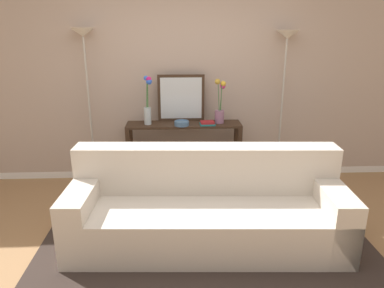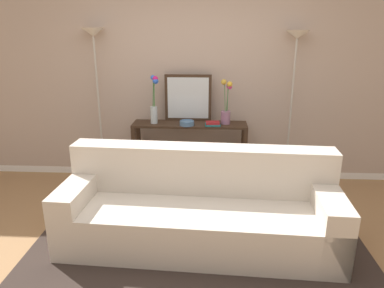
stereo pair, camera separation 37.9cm
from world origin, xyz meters
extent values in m
cube|color=#9E754C|center=(0.00, 0.00, -0.01)|extent=(16.00, 16.00, 0.02)
cube|color=white|center=(0.00, 1.96, 0.04)|extent=(12.00, 0.15, 0.09)
cube|color=#B29E8E|center=(0.00, 1.96, 1.44)|extent=(12.00, 0.14, 2.70)
cube|color=#332823|center=(0.16, 0.14, 0.01)|extent=(3.10, 1.75, 0.01)
cube|color=beige|center=(0.16, 0.24, 0.21)|extent=(2.53, 0.96, 0.42)
cube|color=beige|center=(0.18, 0.53, 0.65)|extent=(2.51, 0.38, 0.46)
cube|color=beige|center=(-0.96, 0.29, 0.30)|extent=(0.28, 0.86, 0.60)
cube|color=beige|center=(1.29, 0.18, 0.30)|extent=(0.28, 0.86, 0.60)
cube|color=#382619|center=(-0.01, 1.62, 0.80)|extent=(1.41, 0.33, 0.03)
cube|color=#382619|center=(-0.01, 1.62, 0.15)|extent=(1.30, 0.28, 0.01)
cube|color=#382619|center=(-0.69, 1.48, 0.39)|extent=(0.05, 0.05, 0.79)
cube|color=#382619|center=(0.67, 1.48, 0.39)|extent=(0.05, 0.05, 0.79)
cube|color=#382619|center=(-0.69, 1.76, 0.39)|extent=(0.05, 0.05, 0.79)
cube|color=#382619|center=(0.67, 1.76, 0.39)|extent=(0.05, 0.05, 0.79)
cylinder|color=#B7B2A8|center=(-1.17, 1.73, 0.01)|extent=(0.26, 0.26, 0.02)
cylinder|color=#B7B2A8|center=(-1.17, 1.73, 0.93)|extent=(0.02, 0.02, 1.82)
cone|color=silver|center=(-1.17, 1.73, 1.89)|extent=(0.28, 0.28, 0.10)
cylinder|color=#B7B2A8|center=(1.24, 1.73, 0.01)|extent=(0.26, 0.26, 0.02)
cylinder|color=#B7B2A8|center=(1.24, 1.73, 0.92)|extent=(0.02, 0.02, 1.80)
cone|color=silver|center=(1.24, 1.73, 1.87)|extent=(0.28, 0.28, 0.10)
cube|color=#382619|center=(-0.04, 1.76, 1.11)|extent=(0.58, 0.02, 0.58)
cube|color=silver|center=(-0.04, 1.75, 1.11)|extent=(0.51, 0.01, 0.51)
cylinder|color=silver|center=(-0.45, 1.60, 0.92)|extent=(0.09, 0.09, 0.21)
cylinder|color=#3D7538|center=(-0.45, 1.62, 1.20)|extent=(0.02, 0.01, 0.35)
sphere|color=blue|center=(-0.45, 1.64, 1.37)|extent=(0.06, 0.06, 0.06)
cylinder|color=#3D7538|center=(-0.44, 1.61, 1.18)|extent=(0.02, 0.02, 0.31)
sphere|color=#DF934D|center=(-0.43, 1.63, 1.33)|extent=(0.05, 0.05, 0.05)
cylinder|color=#3D7538|center=(-0.44, 1.61, 1.19)|extent=(0.02, 0.04, 0.34)
sphere|color=#D21B73|center=(-0.42, 1.62, 1.36)|extent=(0.07, 0.07, 0.07)
cylinder|color=#3D7538|center=(-0.44, 1.61, 1.18)|extent=(0.02, 0.03, 0.31)
sphere|color=blue|center=(-0.42, 1.61, 1.33)|extent=(0.07, 0.07, 0.07)
cylinder|color=gray|center=(0.43, 1.63, 0.89)|extent=(0.12, 0.12, 0.16)
cylinder|color=#3D7538|center=(0.45, 1.63, 1.14)|extent=(0.01, 0.04, 0.33)
sphere|color=gold|center=(0.47, 1.63, 1.30)|extent=(0.07, 0.07, 0.07)
cylinder|color=#3D7538|center=(0.45, 1.64, 1.12)|extent=(0.02, 0.04, 0.30)
sphere|color=#D73583|center=(0.47, 1.65, 1.27)|extent=(0.07, 0.07, 0.07)
cylinder|color=#3D7538|center=(0.42, 1.63, 1.15)|extent=(0.03, 0.05, 0.36)
sphere|color=gold|center=(0.40, 1.62, 1.33)|extent=(0.07, 0.07, 0.07)
cylinder|color=#4C7093|center=(-0.04, 1.52, 0.84)|extent=(0.18, 0.18, 0.05)
torus|color=#4C7093|center=(-0.04, 1.52, 0.87)|extent=(0.17, 0.17, 0.01)
cube|color=#1E7075|center=(0.28, 1.54, 0.82)|extent=(0.19, 0.15, 0.02)
cube|color=maroon|center=(0.28, 1.54, 0.85)|extent=(0.17, 0.14, 0.02)
cube|color=slate|center=(-0.56, 1.62, 0.06)|extent=(0.05, 0.17, 0.11)
cube|color=#B77F33|center=(-0.51, 1.62, 0.06)|extent=(0.05, 0.14, 0.11)
cube|color=#1E7075|center=(-0.47, 1.62, 0.06)|extent=(0.03, 0.17, 0.11)
cube|color=#236033|center=(-0.44, 1.62, 0.06)|extent=(0.04, 0.18, 0.13)
cube|color=tan|center=(-0.40, 1.62, 0.06)|extent=(0.04, 0.18, 0.13)
cube|color=gold|center=(-0.35, 1.62, 0.06)|extent=(0.04, 0.18, 0.12)
cube|color=navy|center=(-0.31, 1.62, 0.05)|extent=(0.05, 0.17, 0.11)
camera|label=1|loc=(-0.11, -2.68, 1.95)|focal=33.60mm
camera|label=2|loc=(0.27, -2.68, 1.95)|focal=33.60mm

